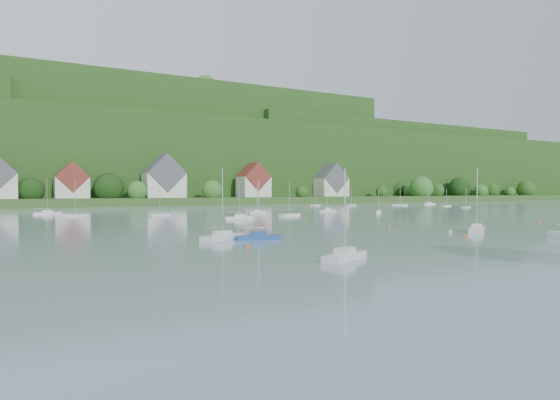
% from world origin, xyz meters
% --- Properties ---
extents(far_shore_strip, '(600.00, 60.00, 3.00)m').
position_xyz_m(far_shore_strip, '(0.00, 200.00, 1.50)').
color(far_shore_strip, '#2E4D1C').
rests_on(far_shore_strip, ground).
extents(forested_ridge, '(620.00, 181.22, 69.89)m').
position_xyz_m(forested_ridge, '(0.39, 268.57, 22.89)').
color(forested_ridge, '#1A4315').
rests_on(forested_ridge, ground).
extents(village_building_1, '(12.00, 9.36, 14.00)m').
position_xyz_m(village_building_1, '(-30.00, 189.00, 8.75)').
color(village_building_1, silver).
rests_on(village_building_1, far_shore_strip).
extents(village_building_2, '(16.00, 11.44, 18.00)m').
position_xyz_m(village_building_2, '(5.00, 188.00, 10.27)').
color(village_building_2, silver).
rests_on(village_building_2, far_shore_strip).
extents(village_building_3, '(13.00, 10.40, 15.50)m').
position_xyz_m(village_building_3, '(45.00, 186.00, 9.43)').
color(village_building_3, silver).
rests_on(village_building_3, far_shore_strip).
extents(village_building_4, '(15.00, 10.40, 16.50)m').
position_xyz_m(village_building_4, '(90.00, 190.00, 9.59)').
color(village_building_4, silver).
rests_on(village_building_4, far_shore_strip).
extents(near_sailboat_0, '(5.82, 4.19, 7.77)m').
position_xyz_m(near_sailboat_0, '(-25.22, 22.84, 0.43)').
color(near_sailboat_0, silver).
rests_on(near_sailboat_0, ground).
extents(near_sailboat_1, '(5.47, 2.96, 7.11)m').
position_xyz_m(near_sailboat_1, '(-24.01, 41.71, 0.41)').
color(near_sailboat_1, '#21468C').
rests_on(near_sailboat_1, ground).
extents(near_sailboat_3, '(6.61, 5.58, 9.19)m').
position_xyz_m(near_sailboat_3, '(8.05, 36.47, 0.47)').
color(near_sailboat_3, silver).
rests_on(near_sailboat_3, ground).
extents(near_sailboat_6, '(6.47, 4.78, 8.68)m').
position_xyz_m(near_sailboat_6, '(-27.91, 43.51, 0.45)').
color(near_sailboat_6, silver).
rests_on(near_sailboat_6, ground).
extents(mooring_buoy_0, '(0.43, 0.43, 0.43)m').
position_xyz_m(mooring_buoy_0, '(-0.05, 31.64, 0.00)').
color(mooring_buoy_0, orange).
rests_on(mooring_buoy_0, ground).
extents(mooring_buoy_1, '(0.49, 0.49, 0.49)m').
position_xyz_m(mooring_buoy_1, '(4.04, 37.73, 0.00)').
color(mooring_buoy_1, white).
rests_on(mooring_buoy_1, ground).
extents(mooring_buoy_2, '(0.46, 0.46, 0.46)m').
position_xyz_m(mooring_buoy_2, '(36.55, 45.63, 0.00)').
color(mooring_buoy_2, orange).
rests_on(mooring_buoy_2, ground).
extents(mooring_buoy_3, '(0.40, 0.40, 0.40)m').
position_xyz_m(mooring_buoy_3, '(1.84, 47.87, 0.00)').
color(mooring_buoy_3, orange).
rests_on(mooring_buoy_3, ground).
extents(mooring_buoy_5, '(0.42, 0.42, 0.42)m').
position_xyz_m(mooring_buoy_5, '(-28.79, 34.63, 0.00)').
color(mooring_buoy_5, orange).
rests_on(mooring_buoy_5, ground).
extents(far_sailboat_cluster, '(196.42, 74.82, 8.71)m').
position_xyz_m(far_sailboat_cluster, '(13.19, 117.14, 0.38)').
color(far_sailboat_cluster, silver).
rests_on(far_sailboat_cluster, ground).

